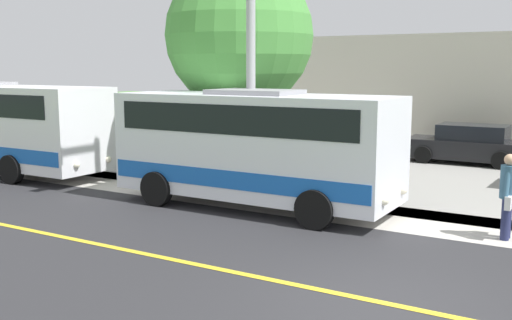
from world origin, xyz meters
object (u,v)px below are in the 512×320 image
at_px(shuttle_bus_front, 255,143).
at_px(tree_curbside, 239,36).
at_px(street_light_pole, 248,17).
at_px(parked_car_near, 468,145).
at_px(commercial_building, 503,91).
at_px(pedestrian_with_bags, 508,193).

relative_size(shuttle_bus_front, tree_curbside, 1.09).
height_order(street_light_pole, parked_car_near, street_light_pole).
bearing_deg(tree_curbside, street_light_pole, 36.70).
bearing_deg(commercial_building, street_light_pole, -12.57).
bearing_deg(commercial_building, shuttle_bus_front, -10.92).
xyz_separation_m(shuttle_bus_front, commercial_building, (-16.90, 3.26, 0.81)).
bearing_deg(tree_curbside, commercial_building, 158.36).
distance_m(shuttle_bus_front, commercial_building, 17.23).
xyz_separation_m(street_light_pole, tree_curbside, (-2.51, -1.87, -0.32)).
bearing_deg(street_light_pole, shuttle_bus_front, 47.99).
distance_m(shuttle_bus_front, parked_car_near, 10.72).
xyz_separation_m(street_light_pole, parked_car_near, (-9.81, 3.60, -4.13)).
bearing_deg(parked_car_near, tree_curbside, -36.89).
xyz_separation_m(parked_car_near, commercial_building, (-6.70, 0.08, 1.77)).
relative_size(pedestrian_with_bags, commercial_building, 0.09).
xyz_separation_m(tree_curbside, commercial_building, (-14.00, 5.56, -2.04)).
bearing_deg(pedestrian_with_bags, street_light_pole, -92.02).
height_order(shuttle_bus_front, parked_car_near, shuttle_bus_front).
xyz_separation_m(shuttle_bus_front, tree_curbside, (-2.90, -2.30, 2.85)).
bearing_deg(pedestrian_with_bags, tree_curbside, -108.26).
bearing_deg(commercial_building, tree_curbside, -21.64).
bearing_deg(shuttle_bus_front, pedestrian_with_bags, 91.48).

